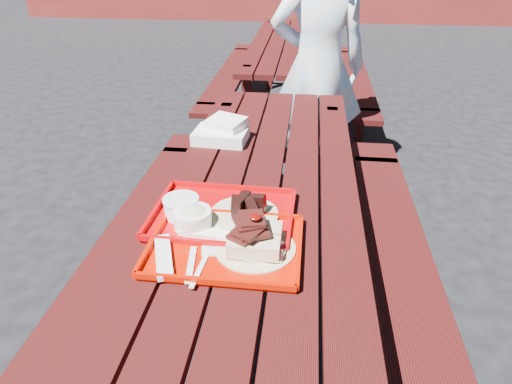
# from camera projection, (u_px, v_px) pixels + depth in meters

# --- Properties ---
(ground) EXTENTS (60.00, 60.00, 0.00)m
(ground) POSITION_uv_depth(u_px,v_px,m) (260.00, 329.00, 2.12)
(ground) COLOR black
(ground) RESTS_ON ground
(picnic_table_near) EXTENTS (1.41, 2.40, 0.75)m
(picnic_table_near) POSITION_uv_depth(u_px,v_px,m) (260.00, 230.00, 1.84)
(picnic_table_near) COLOR #3E0B0E
(picnic_table_near) RESTS_ON ground
(picnic_table_far) EXTENTS (1.41, 2.40, 0.75)m
(picnic_table_far) POSITION_uv_depth(u_px,v_px,m) (293.00, 61.00, 4.26)
(picnic_table_far) COLOR #3E0B0E
(picnic_table_far) RESTS_ON ground
(near_tray) EXTENTS (0.47, 0.40, 0.15)m
(near_tray) POSITION_uv_depth(u_px,v_px,m) (226.00, 236.00, 1.41)
(near_tray) COLOR #BC1100
(near_tray) RESTS_ON picnic_table_near
(far_tray) EXTENTS (0.49, 0.38, 0.08)m
(far_tray) POSITION_uv_depth(u_px,v_px,m) (220.00, 213.00, 1.55)
(far_tray) COLOR #B00307
(far_tray) RESTS_ON picnic_table_near
(white_cloth) EXTENTS (0.25, 0.22, 0.10)m
(white_cloth) POSITION_uv_depth(u_px,v_px,m) (222.00, 132.00, 2.13)
(white_cloth) COLOR white
(white_cloth) RESTS_ON picnic_table_near
(person) EXTENTS (0.64, 0.45, 1.70)m
(person) POSITION_uv_depth(u_px,v_px,m) (318.00, 67.00, 2.94)
(person) COLOR #BBDEFB
(person) RESTS_ON ground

